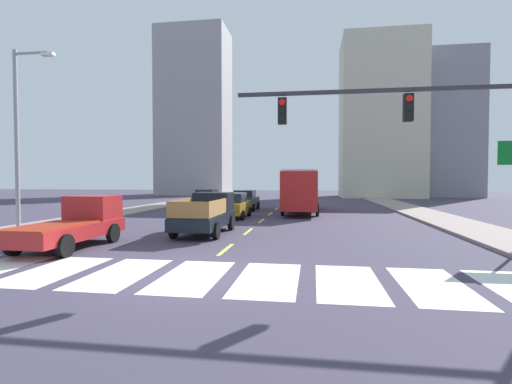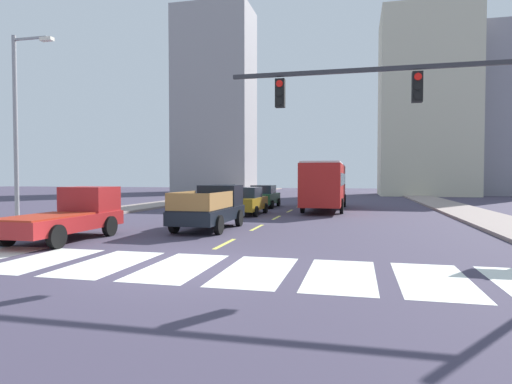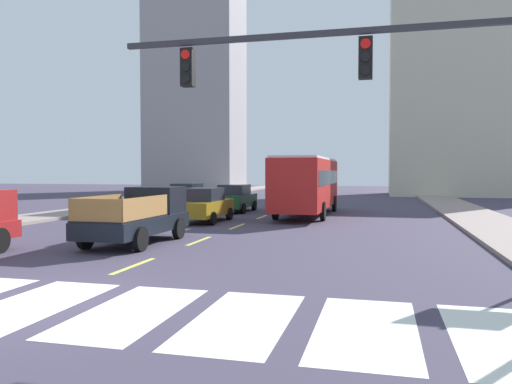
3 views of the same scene
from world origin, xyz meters
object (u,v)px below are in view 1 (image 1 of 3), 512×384
at_px(pickup_dark, 76,223).
at_px(streetlight_left, 19,132).
at_px(pickup_stakebed, 207,214).
at_px(sedan_far, 233,205).
at_px(sedan_near_left, 245,200).
at_px(traffic_signal_gantry, 449,127).
at_px(sedan_near_right, 207,199).
at_px(city_bus, 301,188).

xyz_separation_m(pickup_dark, streetlight_left, (-5.04, 3.06, 4.05)).
bearing_deg(pickup_stakebed, sedan_far, 94.70).
height_order(pickup_stakebed, sedan_near_left, pickup_stakebed).
height_order(sedan_near_left, traffic_signal_gantry, traffic_signal_gantry).
bearing_deg(sedan_near_right, traffic_signal_gantry, -57.90).
xyz_separation_m(traffic_signal_gantry, streetlight_left, (-18.39, 4.57, 0.74)).
bearing_deg(pickup_stakebed, sedan_near_left, 95.10).
distance_m(city_bus, traffic_signal_gantry, 19.06).
bearing_deg(streetlight_left, pickup_dark, -31.30).
xyz_separation_m(sedan_near_right, sedan_far, (4.21, -8.32, 0.00)).
bearing_deg(sedan_far, traffic_signal_gantry, -54.17).
bearing_deg(sedan_near_left, pickup_stakebed, -90.45).
distance_m(sedan_near_left, traffic_signal_gantry, 22.37).
distance_m(pickup_stakebed, streetlight_left, 10.08).
xyz_separation_m(pickup_dark, city_bus, (8.35, 16.75, 1.03)).
height_order(pickup_dark, city_bus, city_bus).
relative_size(pickup_stakebed, traffic_signal_gantry, 0.53).
height_order(sedan_near_right, sedan_far, same).
bearing_deg(city_bus, sedan_far, -134.33).
bearing_deg(sedan_near_left, sedan_far, -90.00).
bearing_deg(sedan_near_right, city_bus, -21.29).
xyz_separation_m(city_bus, sedan_near_right, (-8.72, 3.34, -1.09)).
xyz_separation_m(sedan_near_left, streetlight_left, (-8.57, -15.25, 4.11)).
distance_m(pickup_dark, sedan_near_right, 20.09).
bearing_deg(sedan_near_left, sedan_near_right, 152.72).
xyz_separation_m(pickup_dark, sedan_far, (3.84, 11.76, -0.06)).
bearing_deg(city_bus, sedan_near_right, 156.84).
bearing_deg(city_bus, pickup_dark, -118.70).
relative_size(pickup_stakebed, sedan_near_left, 1.18).
distance_m(sedan_near_left, sedan_far, 6.56).
bearing_deg(streetlight_left, sedan_far, 44.39).
xyz_separation_m(pickup_stakebed, traffic_signal_gantry, (9.26, -5.98, 3.29)).
distance_m(pickup_dark, streetlight_left, 7.16).
xyz_separation_m(sedan_far, traffic_signal_gantry, (9.50, -13.27, 3.37)).
bearing_deg(pickup_dark, pickup_stakebed, 45.51).
height_order(city_bus, streetlight_left, streetlight_left).
bearing_deg(sedan_near_left, city_bus, -20.74).
distance_m(sedan_near_right, sedan_far, 9.33).
distance_m(city_bus, sedan_near_right, 9.40).
relative_size(pickup_dark, sedan_near_left, 1.18).
height_order(pickup_dark, sedan_far, pickup_dark).
bearing_deg(sedan_far, sedan_near_left, 92.98).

